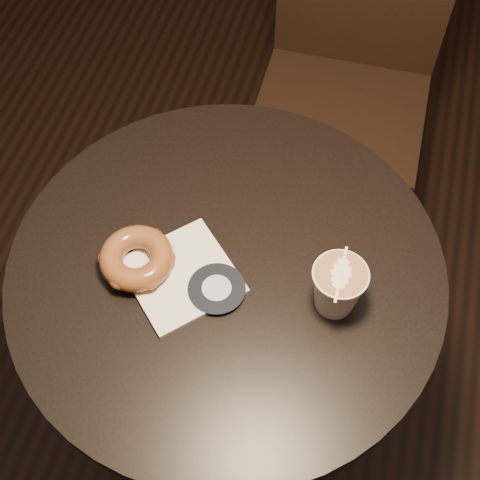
{
  "coord_description": "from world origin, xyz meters",
  "views": [
    {
      "loc": [
        0.16,
        -0.51,
        1.66
      ],
      "look_at": [
        0.01,
        0.03,
        0.79
      ],
      "focal_mm": 50.0,
      "sensor_mm": 36.0,
      "label": 1
    }
  ],
  "objects_px": {
    "pastry_bag": "(182,276)",
    "chair": "(352,52)",
    "doughnut": "(137,258)",
    "latte_cup": "(337,289)",
    "cafe_table": "(228,320)"
  },
  "relations": [
    {
      "from": "pastry_bag",
      "to": "doughnut",
      "type": "xyz_separation_m",
      "value": [
        -0.07,
        0.0,
        0.02
      ]
    },
    {
      "from": "latte_cup",
      "to": "cafe_table",
      "type": "bearing_deg",
      "value": 172.67
    },
    {
      "from": "cafe_table",
      "to": "chair",
      "type": "bearing_deg",
      "value": 82.24
    },
    {
      "from": "pastry_bag",
      "to": "chair",
      "type": "bearing_deg",
      "value": 32.8
    },
    {
      "from": "cafe_table",
      "to": "chair",
      "type": "height_order",
      "value": "chair"
    },
    {
      "from": "doughnut",
      "to": "latte_cup",
      "type": "relative_size",
      "value": 1.26
    },
    {
      "from": "pastry_bag",
      "to": "latte_cup",
      "type": "height_order",
      "value": "latte_cup"
    },
    {
      "from": "cafe_table",
      "to": "latte_cup",
      "type": "relative_size",
      "value": 8.13
    },
    {
      "from": "doughnut",
      "to": "latte_cup",
      "type": "height_order",
      "value": "latte_cup"
    },
    {
      "from": "cafe_table",
      "to": "latte_cup",
      "type": "distance_m",
      "value": 0.3
    },
    {
      "from": "chair",
      "to": "pastry_bag",
      "type": "xyz_separation_m",
      "value": [
        -0.16,
        -0.78,
        0.18
      ]
    },
    {
      "from": "doughnut",
      "to": "latte_cup",
      "type": "xyz_separation_m",
      "value": [
        0.31,
        0.02,
        0.02
      ]
    },
    {
      "from": "pastry_bag",
      "to": "latte_cup",
      "type": "distance_m",
      "value": 0.24
    },
    {
      "from": "pastry_bag",
      "to": "doughnut",
      "type": "distance_m",
      "value": 0.08
    },
    {
      "from": "chair",
      "to": "latte_cup",
      "type": "bearing_deg",
      "value": -84.66
    }
  ]
}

